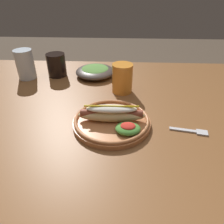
{
  "coord_description": "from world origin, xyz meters",
  "views": [
    {
      "loc": [
        0.06,
        -0.69,
        1.17
      ],
      "look_at": [
        0.03,
        -0.08,
        0.77
      ],
      "focal_mm": 34.19,
      "sensor_mm": 36.0,
      "label": 1
    }
  ],
  "objects": [
    {
      "name": "ground_plane",
      "position": [
        0.0,
        0.0,
        0.0
      ],
      "size": [
        8.0,
        8.0,
        0.0
      ],
      "primitive_type": "plane",
      "color": "brown"
    },
    {
      "name": "hot_dog_plate",
      "position": [
        0.04,
        -0.11,
        0.76
      ],
      "size": [
        0.26,
        0.26,
        0.08
      ],
      "color": "#B77042",
      "rests_on": "dining_table"
    },
    {
      "name": "extra_cup",
      "position": [
        0.07,
        0.13,
        0.8
      ],
      "size": [
        0.09,
        0.09,
        0.12
      ],
      "primitive_type": "cylinder",
      "color": "orange",
      "rests_on": "dining_table"
    },
    {
      "name": "side_bowl",
      "position": [
        -0.07,
        0.3,
        0.76
      ],
      "size": [
        0.19,
        0.19,
        0.05
      ],
      "color": "#423833",
      "rests_on": "dining_table"
    },
    {
      "name": "dining_table",
      "position": [
        0.0,
        0.0,
        0.65
      ],
      "size": [
        1.44,
        1.0,
        0.74
      ],
      "color": "brown",
      "rests_on": "ground_plane"
    },
    {
      "name": "water_cup",
      "position": [
        -0.39,
        0.26,
        0.81
      ],
      "size": [
        0.08,
        0.08,
        0.14
      ],
      "primitive_type": "cylinder",
      "color": "silver",
      "rests_on": "dining_table"
    },
    {
      "name": "soda_cup",
      "position": [
        -0.26,
        0.29,
        0.79
      ],
      "size": [
        0.09,
        0.09,
        0.11
      ],
      "primitive_type": "cylinder",
      "color": "black",
      "rests_on": "dining_table"
    },
    {
      "name": "fork",
      "position": [
        0.3,
        -0.14,
        0.74
      ],
      "size": [
        0.12,
        0.04,
        0.0
      ],
      "rotation": [
        0.0,
        0.0,
        -0.18
      ],
      "color": "silver",
      "rests_on": "dining_table"
    }
  ]
}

